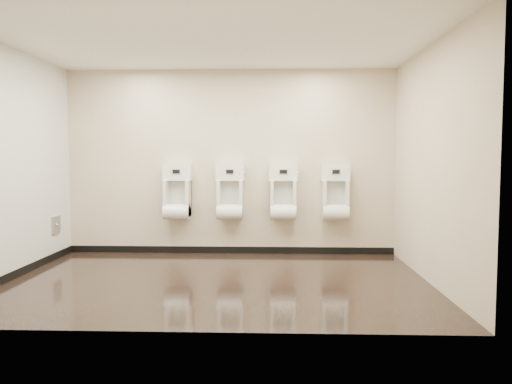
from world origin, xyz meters
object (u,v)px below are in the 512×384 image
urinal_0 (177,196)px  urinal_2 (283,196)px  urinal_3 (335,196)px  urinal_1 (230,196)px  access_panel (56,225)px

urinal_0 → urinal_2: size_ratio=1.00×
urinal_0 → urinal_3: 2.38m
urinal_0 → urinal_1: same height
urinal_2 → urinal_0: bearing=180.0°
urinal_1 → urinal_2: (0.80, 0.00, 0.00)m
urinal_1 → urinal_3: (1.57, 0.00, 0.00)m
access_panel → urinal_0: urinal_0 is taller
urinal_1 → urinal_2: 0.80m
access_panel → urinal_3: urinal_3 is taller
urinal_3 → urinal_0: bearing=180.0°
access_panel → urinal_0: 1.78m
urinal_1 → urinal_3: size_ratio=1.00×
urinal_2 → urinal_3: (0.78, 0.00, 0.00)m
urinal_1 → urinal_2: size_ratio=1.00×
urinal_1 → access_panel: bearing=-170.8°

